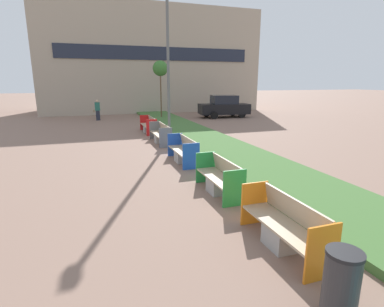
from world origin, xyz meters
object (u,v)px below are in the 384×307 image
(bench_grey_frame, at_px, (161,135))
(sapling_tree_far, at_px, (160,69))
(litter_bin, at_px, (341,287))
(street_lamp_post, at_px, (168,48))
(parked_car_distant, at_px, (224,107))
(bench_green_frame, at_px, (220,180))
(bench_red_frame, at_px, (149,126))
(bench_orange_frame, at_px, (284,229))
(bench_blue_frame, at_px, (183,153))
(pedestrian_walking, at_px, (97,110))

(bench_grey_frame, distance_m, sapling_tree_far, 10.34)
(litter_bin, xyz_separation_m, street_lamp_post, (1.02, 12.68, 4.11))
(litter_bin, bearing_deg, parked_car_distant, 69.25)
(bench_grey_frame, xyz_separation_m, street_lamp_post, (0.61, 0.67, 4.24))
(bench_green_frame, bearing_deg, bench_red_frame, 89.98)
(bench_green_frame, height_order, parked_car_distant, parked_car_distant)
(bench_orange_frame, relative_size, parked_car_distant, 0.48)
(sapling_tree_far, bearing_deg, bench_blue_frame, -99.38)
(bench_red_frame, distance_m, street_lamp_post, 5.00)
(litter_bin, distance_m, parked_car_distant, 22.35)
(bench_green_frame, distance_m, street_lamp_post, 9.05)
(bench_orange_frame, relative_size, bench_grey_frame, 0.87)
(bench_orange_frame, relative_size, bench_green_frame, 1.04)
(bench_red_frame, xyz_separation_m, pedestrian_walking, (-2.74, 7.01, 0.44))
(bench_blue_frame, bearing_deg, sapling_tree_far, 80.62)
(pedestrian_walking, distance_m, parked_car_distant, 10.35)
(bench_blue_frame, height_order, bench_red_frame, same)
(bench_green_frame, bearing_deg, pedestrian_walking, 98.88)
(bench_green_frame, height_order, sapling_tree_far, sapling_tree_far)
(bench_blue_frame, xyz_separation_m, pedestrian_walking, (-2.74, 14.11, 0.45))
(bench_orange_frame, height_order, street_lamp_post, street_lamp_post)
(pedestrian_walking, bearing_deg, street_lamp_post, -70.71)
(bench_grey_frame, height_order, sapling_tree_far, sapling_tree_far)
(bench_grey_frame, xyz_separation_m, parked_car_distant, (7.51, 8.89, 0.54))
(bench_blue_frame, bearing_deg, bench_grey_frame, 89.96)
(street_lamp_post, bearing_deg, bench_green_frame, -94.40)
(bench_red_frame, xyz_separation_m, parked_car_distant, (7.51, 5.64, 0.54))
(bench_green_frame, relative_size, bench_grey_frame, 0.84)
(bench_green_frame, xyz_separation_m, bench_red_frame, (0.00, 10.54, 0.01))
(pedestrian_walking, bearing_deg, parked_car_distant, -7.59)
(pedestrian_walking, bearing_deg, bench_orange_frame, -82.39)
(bench_green_frame, distance_m, litter_bin, 4.73)
(bench_blue_frame, bearing_deg, parked_car_distant, 59.47)
(street_lamp_post, distance_m, parked_car_distant, 11.35)
(bench_green_frame, height_order, pedestrian_walking, pedestrian_walking)
(bench_red_frame, bearing_deg, bench_orange_frame, -90.01)
(litter_bin, distance_m, street_lamp_post, 13.37)
(bench_blue_frame, bearing_deg, bench_orange_frame, -90.01)
(litter_bin, xyz_separation_m, sapling_tree_far, (2.60, 21.46, 3.45))
(litter_bin, height_order, street_lamp_post, street_lamp_post)
(sapling_tree_far, bearing_deg, bench_green_frame, -97.48)
(street_lamp_post, xyz_separation_m, pedestrian_walking, (-3.35, 9.58, -3.80))
(bench_blue_frame, relative_size, street_lamp_post, 0.25)
(parked_car_distant, bearing_deg, bench_orange_frame, -104.63)
(bench_orange_frame, bearing_deg, bench_blue_frame, 89.99)
(bench_blue_frame, relative_size, bench_grey_frame, 0.90)
(bench_red_frame, bearing_deg, litter_bin, -91.52)
(street_lamp_post, xyz_separation_m, parked_car_distant, (6.90, 8.22, -3.70))
(parked_car_distant, bearing_deg, bench_blue_frame, -113.73)
(bench_grey_frame, bearing_deg, litter_bin, -91.94)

